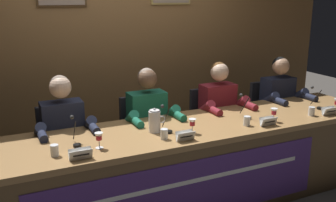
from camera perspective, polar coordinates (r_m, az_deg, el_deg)
wall_back_panelled at (r=4.37m, az=-7.21°, el=7.81°), size 5.54×0.14×2.60m
conference_table at (r=3.32m, az=0.92°, el=-8.46°), size 4.34×0.84×0.75m
chair_left at (r=3.77m, az=-15.31°, el=-7.72°), size 0.44×0.45×0.88m
panelist_left at (r=3.49m, az=-15.04°, el=-4.74°), size 0.51×0.48×1.21m
nameplate_left at (r=2.79m, az=-12.84°, el=-7.69°), size 0.16×0.06×0.08m
juice_glass_left at (r=2.94m, az=-10.21°, el=-5.35°), size 0.06×0.06×0.12m
water_cup_left at (r=2.89m, az=-16.47°, el=-7.13°), size 0.06×0.06×0.08m
microphone_left at (r=3.05m, az=-13.58°, el=-5.03°), size 0.06×0.17×0.22m
chair_center at (r=3.97m, az=-3.72°, el=-6.01°), size 0.44×0.45×0.88m
panelist_center at (r=3.70m, az=-2.66°, el=-3.06°), size 0.51×0.48×1.21m
nameplate_center at (r=3.06m, az=2.59°, el=-5.19°), size 0.15×0.06×0.08m
juice_glass_center at (r=3.22m, az=3.63°, el=-3.31°), size 0.06×0.06×0.12m
water_cup_center at (r=3.09m, az=-0.57°, el=-5.00°), size 0.06×0.06×0.08m
microphone_center at (r=3.25m, az=-0.21°, el=-3.30°), size 0.06×0.17×0.22m
chair_right at (r=4.31m, az=6.36°, el=-4.32°), size 0.44×0.45×0.88m
panelist_right at (r=4.07m, az=7.92°, el=-1.50°), size 0.51×0.48×1.21m
nameplate_right at (r=3.52m, az=14.65°, el=-2.94°), size 0.16×0.06×0.08m
juice_glass_right at (r=3.63m, az=15.44°, el=-1.64°), size 0.06×0.06×0.12m
water_cup_right at (r=3.48m, az=11.62°, el=-2.98°), size 0.06×0.06×0.08m
microphone_right at (r=3.69m, az=11.46°, el=-1.33°), size 0.06×0.17×0.22m
chair_far_right at (r=4.77m, az=14.70°, el=-2.81°), size 0.44×0.45×0.88m
panelist_far_right at (r=4.55m, az=16.52°, el=-0.19°), size 0.51×0.48×1.21m
nameplate_far_right at (r=4.02m, az=22.85°, el=-1.37°), size 0.17×0.06×0.08m
water_cup_far_right at (r=3.94m, az=20.51°, el=-1.50°), size 0.06×0.06×0.08m
microphone_far_right at (r=4.21m, az=21.26°, el=-0.02°), size 0.06×0.17×0.22m
water_pitcher_central at (r=3.24m, az=-1.99°, el=-2.99°), size 0.15×0.10×0.21m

